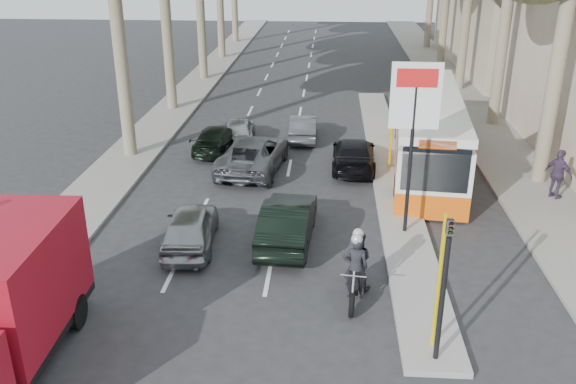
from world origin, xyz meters
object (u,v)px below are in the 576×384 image
city_bus (428,130)px  dark_hatchback (288,221)px  silver_hatchback (190,227)px  motorcycle (356,266)px

city_bus → dark_hatchback: bearing=-119.9°
silver_hatchback → motorcycle: motorcycle is taller
silver_hatchback → motorcycle: bearing=149.2°
dark_hatchback → motorcycle: bearing=127.6°
city_bus → motorcycle: bearing=-101.8°
silver_hatchback → city_bus: city_bus is taller
dark_hatchback → city_bus: (5.30, 7.37, 0.88)m
silver_hatchback → motorcycle: 5.61m
silver_hatchback → dark_hatchback: (3.00, 0.52, 0.07)m
dark_hatchback → motorcycle: (2.03, -2.98, 0.17)m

